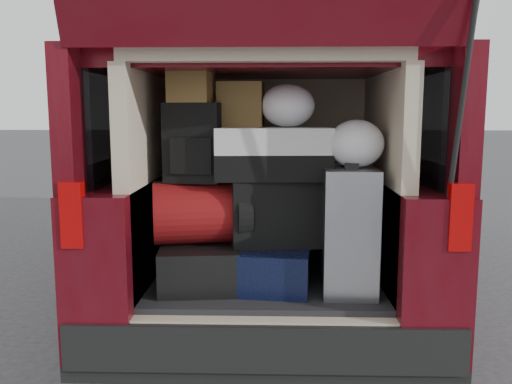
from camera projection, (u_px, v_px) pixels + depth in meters
minivan at (268, 179)px, 4.58m from camera, size 1.90×5.35×2.77m
load_floor at (265, 323)px, 3.11m from camera, size 1.24×1.05×0.55m
black_hardshell at (200, 263)px, 2.95m from camera, size 0.47×0.60×0.23m
navy_hardshell at (272, 265)px, 2.91m from camera, size 0.46×0.54×0.22m
silver_roller at (348, 229)px, 2.81m from camera, size 0.29×0.44×0.65m
red_duffel at (201, 212)px, 2.91m from camera, size 0.57×0.43×0.33m
black_soft_case at (278, 211)px, 2.92m from camera, size 0.53×0.36×0.36m
backpack at (193, 143)px, 2.85m from camera, size 0.31×0.21×0.42m
twotone_duffel at (273, 153)px, 2.86m from camera, size 0.62×0.35×0.27m
grocery_sack_lower at (190, 84)px, 2.80m from camera, size 0.23×0.20×0.19m
grocery_sack_upper at (241, 105)px, 2.92m from camera, size 0.25×0.21×0.24m
plastic_bag_center at (288, 106)px, 2.86m from camera, size 0.31×0.29×0.23m
plastic_bag_right at (356, 144)px, 2.73m from camera, size 0.32×0.30×0.24m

